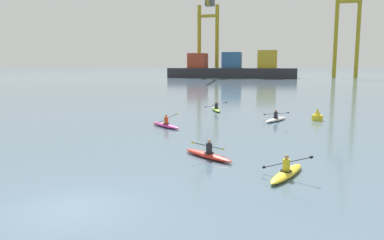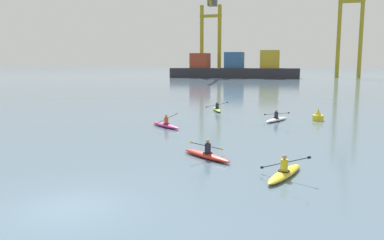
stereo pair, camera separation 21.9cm
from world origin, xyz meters
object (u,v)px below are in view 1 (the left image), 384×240
Objects in this scene: container_barge at (232,69)px; gantry_crane_west at (208,26)px; kayak_yellow at (287,173)px; kayak_red at (208,155)px; gantry_crane_west_mid at (348,16)px; kayak_magenta at (166,125)px; channel_buoy at (317,116)px; kayak_white at (276,119)px; kayak_lime at (216,109)px.

gantry_crane_west reaches higher than container_barge.
kayak_yellow reaches higher than kayak_red.
gantry_crane_west_mid is 13.00× the size of kayak_red.
kayak_magenta is at bearing 120.47° from kayak_red.
kayak_white is at bearing -159.42° from channel_buoy.
kayak_lime is at bearing -77.58° from gantry_crane_west.
container_barge is 83.00m from kayak_lime.
kayak_lime is 22.27m from kayak_yellow.
container_barge reaches higher than kayak_red.
gantry_crane_west_mid is at bearing 6.90° from gantry_crane_west.
kayak_white is 9.24m from kayak_magenta.
kayak_yellow is 1.14× the size of kayak_magenta.
channel_buoy reaches higher than kayak_white.
gantry_crane_west_mid is at bearing 79.70° from kayak_red.
channel_buoy is at bearing 29.79° from kayak_magenta.
gantry_crane_west is at bearing 105.17° from kayak_white.
kayak_white is 1.09× the size of kayak_red.
gantry_crane_west is at bearing 102.42° from kayak_lime.
kayak_magenta reaches higher than kayak_red.
gantry_crane_west_mid is at bearing 76.31° from kayak_magenta.
gantry_crane_west_mid is 39.83× the size of channel_buoy.
gantry_crane_west is 11.40× the size of kayak_red.
container_barge is at bearing 100.57° from kayak_white.
container_barge is at bearing 102.78° from channel_buoy.
gantry_crane_west_mid is (42.80, 5.18, 2.35)m from gantry_crane_west.
kayak_red reaches higher than kayak_lime.
gantry_crane_west is 101.24m from kayak_magenta.
kayak_lime is 10.65m from kayak_magenta.
channel_buoy is 12.66m from kayak_magenta.
kayak_white is 15.76m from kayak_yellow.
gantry_crane_west_mid reaches higher than kayak_red.
container_barge is at bearing 95.32° from kayak_magenta.
gantry_crane_west is at bearing 103.56° from kayak_yellow.
kayak_yellow is (6.94, -21.16, 0.00)m from kayak_lime.
gantry_crane_west_mid reaches higher than kayak_magenta.
kayak_magenta is (-10.99, -6.29, -0.19)m from channel_buoy.
container_barge is 11.41× the size of kayak_lime.
container_barge is 0.98× the size of gantry_crane_west_mid.
kayak_white is 0.98× the size of kayak_lime.
channel_buoy is 0.30× the size of kayak_white.
kayak_red is at bearing -82.38° from container_barge.
kayak_magenta is at bearing -103.69° from gantry_crane_west_mid.
kayak_lime is at bearing 99.40° from kayak_red.
container_barge is 11.39× the size of kayak_yellow.
kayak_white is at bearing -42.43° from kayak_lime.
container_barge is 1.11× the size of gantry_crane_west.
channel_buoy is 17.10m from kayak_yellow.
kayak_yellow is (26.29, -109.04, -16.20)m from gantry_crane_west.
gantry_crane_west_mid is 108.19m from kayak_magenta.
channel_buoy is at bearing -77.22° from container_barge.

